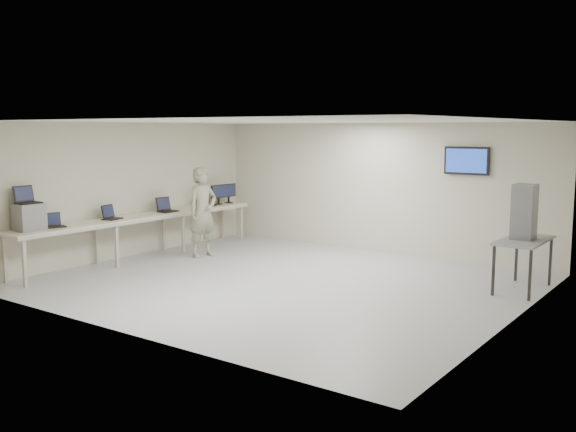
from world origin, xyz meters
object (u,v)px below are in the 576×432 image
Objects in this scene: workbench at (142,219)px; soldier at (203,212)px; side_table at (524,244)px; equipment_box at (29,217)px.

soldier is at bearing 44.94° from workbench.
equipment_box is at bearing -148.89° from side_table.
workbench is 1.26m from soldier.
equipment_box is 0.33× the size of side_table.
side_table is (6.30, 0.99, -0.15)m from soldier.
soldier is at bearing -171.04° from side_table.
equipment_box is at bearing -91.44° from workbench.
side_table is at bearing 14.66° from workbench.
soldier is (0.95, 3.38, -0.20)m from equipment_box.
workbench is 7.43m from side_table.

